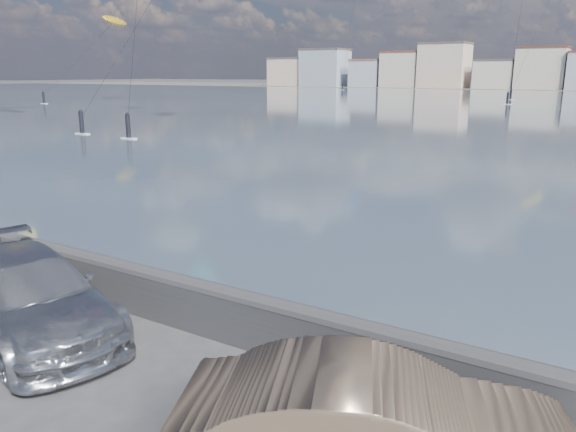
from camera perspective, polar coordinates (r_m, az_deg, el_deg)
The scene contains 5 objects.
ground at distance 9.54m, azimuth -19.03°, elevation -17.32°, with size 700.00×700.00×0.00m, color #333335.
seawall at distance 10.93m, azimuth -8.19°, elevation -9.01°, with size 400.00×0.36×1.08m.
car_silver at distance 11.88m, azimuth -24.86°, elevation -7.30°, with size 2.17×5.34×1.55m, color #B1B3B9.
car_champagne at distance 7.13m, azimuth 9.16°, elevation -20.85°, with size 1.68×4.82×1.59m, color tan.
kitesurfer_5 at distance 109.24m, azimuth -17.24°, elevation 18.35°, with size 8.22×19.95×15.15m.
Camera 1 is at (6.56, -4.90, 4.88)m, focal length 35.00 mm.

